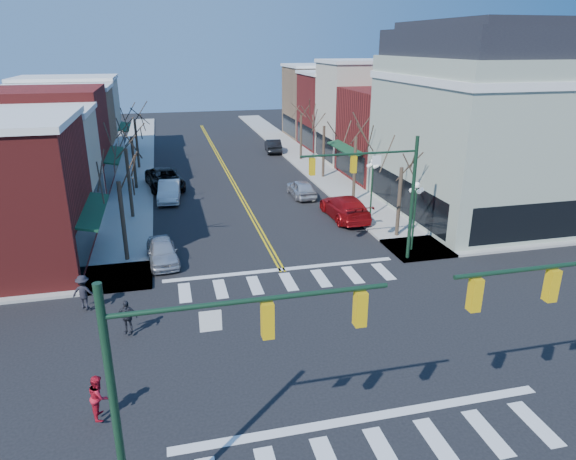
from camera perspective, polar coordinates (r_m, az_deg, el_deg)
ground at (r=22.01m, az=3.98°, el=-12.59°), size 160.00×160.00×0.00m
sidewalk_left at (r=39.52m, az=-17.29°, el=1.77°), size 3.50×70.00×0.15m
sidewalk_right at (r=42.02m, az=7.21°, el=3.60°), size 3.50×70.00×0.15m
bldg_left_stucco_a at (r=39.20m, az=-27.78°, el=5.80°), size 10.00×7.00×7.50m
bldg_left_brick_b at (r=46.76m, az=-25.74°, el=8.72°), size 10.00×9.00×8.50m
bldg_left_tan at (r=54.81m, az=-24.08°, el=9.99°), size 10.00×7.50×7.80m
bldg_left_stucco_b at (r=62.36m, az=-22.97°, el=11.36°), size 10.00×8.00×8.20m
bldg_right_brick_a at (r=48.95m, az=12.55°, el=10.34°), size 10.00×8.50×8.00m
bldg_right_stucco at (r=55.80m, az=9.12°, el=12.74°), size 10.00×7.00×10.00m
bldg_right_brick_b at (r=62.83m, az=6.43°, el=12.97°), size 10.00×8.00×8.50m
bldg_right_tan at (r=70.33m, az=4.17°, el=13.99°), size 10.00×8.00×9.00m
victorian_corner at (r=39.45m, az=21.35°, el=11.14°), size 12.25×14.25×13.30m
traffic_mast_near_left at (r=12.47m, az=-10.28°, el=-15.30°), size 6.60×0.28×7.20m
traffic_mast_far_right at (r=28.39m, az=10.46°, el=5.13°), size 6.60×0.28×7.20m
lamppost_corner at (r=30.94m, az=13.95°, el=2.74°), size 0.36×0.36×4.33m
lamppost_midblock at (r=36.60m, az=9.35°, el=5.71°), size 0.36×0.36×4.33m
tree_left_a at (r=30.25m, az=-17.85°, el=0.79°), size 0.24×0.24×4.76m
tree_left_b at (r=37.87m, az=-17.21°, el=4.87°), size 0.24×0.24×5.04m
tree_left_c at (r=45.70m, az=-16.73°, el=7.10°), size 0.24×0.24×4.55m
tree_left_d at (r=53.51m, az=-16.43°, el=9.11°), size 0.24×0.24×4.90m
tree_right_a at (r=33.35m, az=12.23°, el=2.95°), size 0.24×0.24×4.62m
tree_right_b at (r=40.35m, az=7.40°, el=6.60°), size 0.24×0.24×5.18m
tree_right_c at (r=47.77m, az=3.97°, el=8.60°), size 0.24×0.24×4.83m
tree_right_d at (r=55.30m, az=1.45°, el=10.28°), size 0.24×0.24×4.97m
car_left_near at (r=30.11m, az=-13.79°, el=-2.33°), size 2.01×4.18×1.38m
car_left_mid at (r=42.06m, az=-13.06°, el=4.23°), size 1.98×4.76×1.53m
car_left_far at (r=45.68m, az=-13.53°, el=5.53°), size 3.60×6.37×1.68m
car_right_near at (r=36.87m, az=6.35°, el=2.53°), size 2.44×5.80×1.67m
car_right_mid at (r=41.98m, az=1.49°, el=4.65°), size 1.79×4.24×1.43m
car_right_far at (r=59.81m, az=-1.67°, el=9.34°), size 2.04×4.72×1.51m
pedestrian_red_b at (r=18.78m, az=-20.29°, el=-16.94°), size 0.64×0.80×1.57m
pedestrian_dark_a at (r=23.15m, az=-17.48°, el=-9.18°), size 0.96×0.60×1.52m
pedestrian_dark_b at (r=25.78m, az=-21.76°, el=-6.43°), size 1.21×0.88×1.67m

